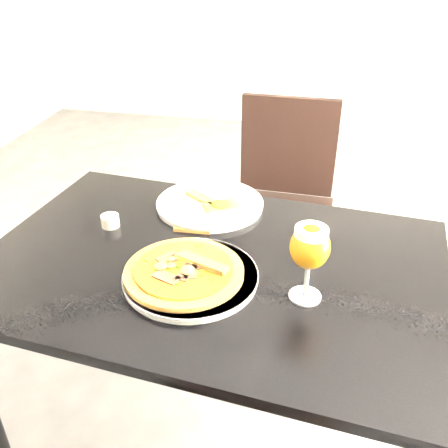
% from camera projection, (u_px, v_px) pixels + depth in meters
% --- Properties ---
extents(ground, '(6.00, 6.00, 0.00)m').
position_uv_depth(ground, '(293.00, 388.00, 1.89)').
color(ground, '#515154').
rests_on(ground, ground).
extents(dining_table, '(1.28, 0.92, 0.75)m').
position_uv_depth(dining_table, '(211.00, 287.00, 1.36)').
color(dining_table, black).
rests_on(dining_table, ground).
extents(chair_far, '(0.44, 0.44, 0.92)m').
position_uv_depth(chair_far, '(282.00, 201.00, 2.12)').
color(chair_far, black).
rests_on(chair_far, ground).
extents(plate_main, '(0.46, 0.46, 0.02)m').
position_uv_depth(plate_main, '(191.00, 277.00, 1.23)').
color(plate_main, white).
rests_on(plate_main, dining_table).
extents(pizza, '(0.30, 0.30, 0.03)m').
position_uv_depth(pizza, '(184.00, 271.00, 1.22)').
color(pizza, '#964E24').
rests_on(pizza, plate_main).
extents(plate_second, '(0.44, 0.44, 0.02)m').
position_uv_depth(plate_second, '(210.00, 204.00, 1.56)').
color(plate_second, white).
rests_on(plate_second, dining_table).
extents(crust_scraps, '(0.19, 0.14, 0.01)m').
position_uv_depth(crust_scraps, '(215.00, 203.00, 1.54)').
color(crust_scraps, '#964E24').
rests_on(crust_scraps, plate_second).
extents(loose_crust, '(0.11, 0.03, 0.01)m').
position_uv_depth(loose_crust, '(192.00, 230.00, 1.44)').
color(loose_crust, '#964E24').
rests_on(loose_crust, dining_table).
extents(sauce_cup, '(0.05, 0.05, 0.04)m').
position_uv_depth(sauce_cup, '(110.00, 220.00, 1.45)').
color(sauce_cup, beige).
rests_on(sauce_cup, dining_table).
extents(beer_glass, '(0.09, 0.09, 0.19)m').
position_uv_depth(beer_glass, '(310.00, 248.00, 1.11)').
color(beer_glass, '#B0B4B9').
rests_on(beer_glass, dining_table).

